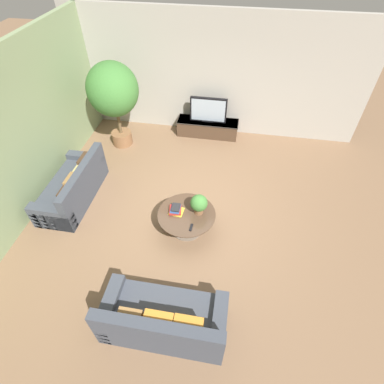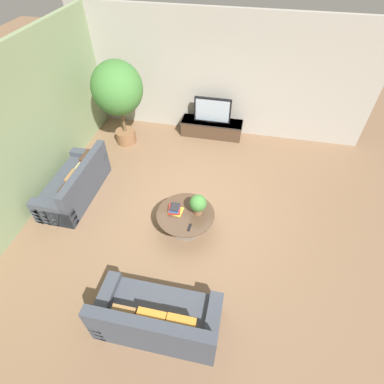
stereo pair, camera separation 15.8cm
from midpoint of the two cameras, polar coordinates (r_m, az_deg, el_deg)
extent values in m
plane|color=brown|center=(6.17, -0.74, -4.36)|extent=(24.00, 24.00, 0.00)
cube|color=#A39E93|center=(7.92, 3.66, 21.19)|extent=(7.40, 0.12, 3.00)
cube|color=gray|center=(6.59, -30.11, 9.80)|extent=(0.12, 7.40, 3.00)
cube|color=#473323|center=(8.25, 2.43, 12.13)|extent=(1.59, 0.48, 0.42)
cube|color=#2D2823|center=(8.15, 2.48, 13.32)|extent=(1.62, 0.50, 0.02)
cube|color=black|center=(7.98, 2.55, 15.38)|extent=(0.94, 0.08, 0.65)
cube|color=#99A8B7|center=(7.94, 2.51, 15.23)|extent=(0.87, 0.00, 0.59)
cube|color=black|center=(8.13, 2.48, 13.45)|extent=(0.28, 0.13, 0.02)
cylinder|color=#756656|center=(5.92, -1.75, -7.01)|extent=(0.60, 0.60, 0.02)
cylinder|color=#756656|center=(5.76, -1.80, -5.73)|extent=(0.10, 0.10, 0.44)
cylinder|color=#4C3828|center=(5.59, -1.85, -4.26)|extent=(1.09, 1.09, 0.02)
cube|color=#3D424C|center=(6.88, -22.43, 0.34)|extent=(0.84, 1.84, 0.42)
cube|color=#3D424C|center=(6.45, -20.82, 2.64)|extent=(0.16, 1.84, 0.42)
cube|color=#3D424C|center=(7.36, -19.84, 5.11)|extent=(0.84, 0.20, 0.54)
cube|color=#3D424C|center=(6.39, -25.70, -4.38)|extent=(0.84, 0.20, 0.54)
cube|color=#422D1E|center=(6.85, -20.33, 5.15)|extent=(0.13, 0.38, 0.35)
cube|color=tan|center=(6.67, -21.34, 3.22)|extent=(0.16, 0.31, 0.29)
cube|color=olive|center=(6.46, -22.51, 1.53)|extent=(0.16, 0.35, 0.33)
cube|color=#422D1E|center=(6.30, -23.65, -0.56)|extent=(0.17, 0.30, 0.28)
cube|color=#3D424C|center=(4.84, -6.28, -22.91)|extent=(1.80, 0.84, 0.42)
cube|color=#3D424C|center=(4.33, -7.96, -24.86)|extent=(1.80, 0.16, 0.42)
cube|color=#3D424C|center=(4.72, 4.03, -24.23)|extent=(0.20, 0.84, 0.54)
cube|color=#3D424C|center=(4.98, -15.90, -20.53)|extent=(0.20, 0.84, 0.54)
cube|color=orange|center=(4.37, -1.76, -24.11)|extent=(0.39, 0.14, 0.36)
cube|color=orange|center=(4.42, -7.32, -23.12)|extent=(0.39, 0.12, 0.35)
cube|color=olive|center=(4.53, -12.55, -22.13)|extent=(0.33, 0.14, 0.30)
cylinder|color=brown|center=(8.16, -13.71, 10.01)|extent=(0.51, 0.51, 0.34)
cylinder|color=brown|center=(7.93, -14.25, 12.57)|extent=(0.08, 0.08, 0.53)
ellipsoid|color=#3D7533|center=(7.51, -15.50, 18.31)|extent=(1.19, 1.19, 1.26)
cylinder|color=brown|center=(5.56, 0.49, -3.48)|extent=(0.17, 0.17, 0.12)
sphere|color=#3D7533|center=(5.42, 0.50, -2.12)|extent=(0.32, 0.32, 0.32)
cube|color=gold|center=(5.62, -3.80, -3.71)|extent=(0.28, 0.26, 0.02)
cube|color=#A32823|center=(5.60, -4.00, -3.44)|extent=(0.26, 0.28, 0.04)
cube|color=#2D4C84|center=(5.58, -3.97, -3.21)|extent=(0.17, 0.24, 0.02)
cube|color=#232326|center=(5.57, -3.90, -2.96)|extent=(0.15, 0.21, 0.03)
cube|color=black|center=(5.36, -1.01, -6.77)|extent=(0.05, 0.16, 0.02)
camera|label=1|loc=(0.08, -90.77, -0.77)|focal=28.00mm
camera|label=2|loc=(0.08, 89.23, 0.77)|focal=28.00mm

